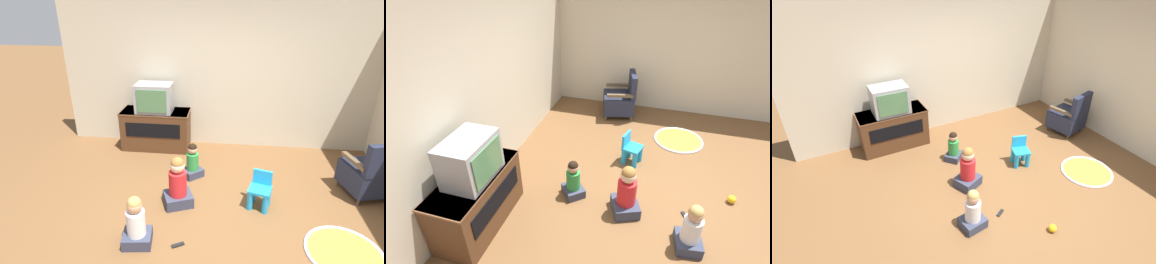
# 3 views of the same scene
# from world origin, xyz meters

# --- Properties ---
(ground_plane) EXTENTS (30.00, 30.00, 0.00)m
(ground_plane) POSITION_xyz_m (0.00, 0.00, 0.00)
(ground_plane) COLOR brown
(wall_back) EXTENTS (5.73, 0.12, 2.74)m
(wall_back) POSITION_xyz_m (-0.13, 2.31, 1.37)
(wall_back) COLOR beige
(wall_back) RESTS_ON ground_plane
(tv_cabinet) EXTENTS (1.25, 0.55, 0.73)m
(tv_cabinet) POSITION_xyz_m (-1.25, 1.96, 0.38)
(tv_cabinet) COLOR #4C2D19
(tv_cabinet) RESTS_ON ground_plane
(television) EXTENTS (0.64, 0.45, 0.51)m
(television) POSITION_xyz_m (-1.25, 1.93, 0.98)
(television) COLOR #939399
(television) RESTS_ON tv_cabinet
(black_armchair) EXTENTS (0.72, 0.72, 0.90)m
(black_armchair) POSITION_xyz_m (2.08, 0.80, 0.35)
(black_armchair) COLOR brown
(black_armchair) RESTS_ON ground_plane
(yellow_kid_chair) EXTENTS (0.35, 0.34, 0.50)m
(yellow_kid_chair) POSITION_xyz_m (0.53, 0.35, 0.22)
(yellow_kid_chair) COLOR #1E99DB
(yellow_kid_chair) RESTS_ON ground_plane
(play_mat) EXTENTS (0.86, 0.86, 0.04)m
(play_mat) POSITION_xyz_m (1.41, -0.39, 0.01)
(play_mat) COLOR gold
(play_mat) RESTS_ON ground_plane
(child_watching_left) EXTENTS (0.38, 0.38, 0.57)m
(child_watching_left) POSITION_xyz_m (-0.45, 1.01, 0.25)
(child_watching_left) COLOR #33384C
(child_watching_left) RESTS_ON ground_plane
(child_watching_center) EXTENTS (0.46, 0.44, 0.72)m
(child_watching_center) POSITION_xyz_m (-0.56, 0.27, 0.31)
(child_watching_center) COLOR #33384C
(child_watching_center) RESTS_ON ground_plane
(child_watching_right) EXTENTS (0.36, 0.33, 0.64)m
(child_watching_right) POSITION_xyz_m (-0.90, -0.51, 0.28)
(child_watching_right) COLOR #33384C
(child_watching_right) RESTS_ON ground_plane
(remote_control) EXTENTS (0.15, 0.11, 0.02)m
(remote_control) POSITION_xyz_m (-0.44, -0.50, 0.01)
(remote_control) COLOR black
(remote_control) RESTS_ON ground_plane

